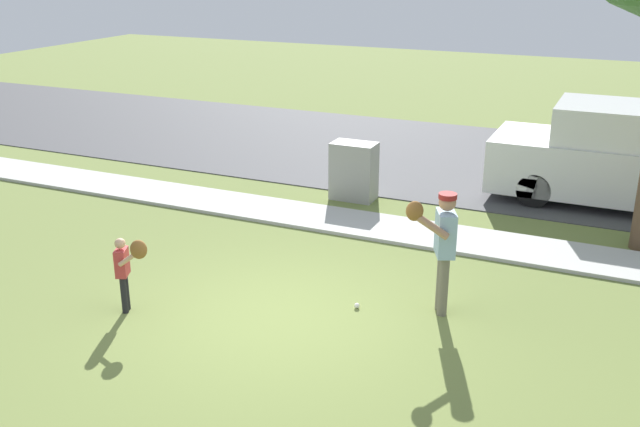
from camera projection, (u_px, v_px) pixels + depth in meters
name	position (u px, v px, depth m)	size (l,w,h in m)	color
ground_plane	(372.00, 229.00, 12.59)	(48.00, 48.00, 0.00)	olive
sidewalk_strip	(374.00, 226.00, 12.67)	(36.00, 1.20, 0.06)	#B2B2AD
road_surface	(447.00, 157.00, 16.96)	(36.00, 6.80, 0.02)	#424244
person_adult	(442.00, 240.00, 9.35)	(0.62, 0.79, 1.67)	#6B6656
person_child	(127.00, 264.00, 9.48)	(0.56, 0.35, 1.09)	black
baseball	(357.00, 306.00, 9.80)	(0.07, 0.07, 0.07)	white
utility_cabinet	(354.00, 171.00, 13.98)	(0.85, 0.52, 1.12)	gray
parked_van_white	(629.00, 159.00, 13.54)	(5.00, 1.95, 1.88)	silver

